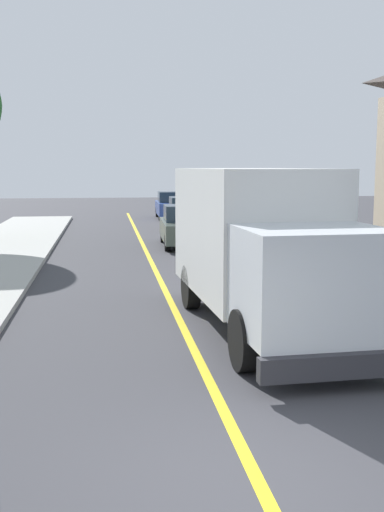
# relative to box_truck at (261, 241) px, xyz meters

# --- Properties ---
(ground_plane) EXTENTS (120.00, 120.00, 0.00)m
(ground_plane) POSITION_rel_box_truck_xyz_m (-1.55, -6.30, -1.77)
(ground_plane) COLOR #38383D
(centre_line_yellow) EXTENTS (0.16, 56.00, 0.01)m
(centre_line_yellow) POSITION_rel_box_truck_xyz_m (-1.55, 3.70, -1.76)
(centre_line_yellow) COLOR gold
(centre_line_yellow) RESTS_ON ground
(box_truck) EXTENTS (2.77, 7.29, 3.20)m
(box_truck) POSITION_rel_box_truck_xyz_m (0.00, 0.00, 0.00)
(box_truck) COLOR silver
(box_truck) RESTS_ON ground
(parked_car_near) EXTENTS (1.96, 4.46, 1.67)m
(parked_car_near) POSITION_rel_box_truck_xyz_m (0.76, 6.29, -0.97)
(parked_car_near) COLOR silver
(parked_car_near) RESTS_ON ground
(parked_car_mid) EXTENTS (1.94, 4.45, 1.67)m
(parked_car_mid) POSITION_rel_box_truck_xyz_m (0.12, 13.16, -0.97)
(parked_car_mid) COLOR #4C564C
(parked_car_mid) RESTS_ON ground
(parked_car_far) EXTENTS (1.87, 4.43, 1.67)m
(parked_car_far) POSITION_rel_box_truck_xyz_m (1.05, 19.96, -0.97)
(parked_car_far) COLOR #B7B7BC
(parked_car_far) RESTS_ON ground
(parked_car_furthest) EXTENTS (1.89, 4.44, 1.67)m
(parked_car_furthest) POSITION_rel_box_truck_xyz_m (1.03, 26.91, -0.97)
(parked_car_furthest) COLOR #2D4793
(parked_car_furthest) RESTS_ON ground
(stop_sign) EXTENTS (0.80, 0.10, 2.65)m
(stop_sign) POSITION_rel_box_truck_xyz_m (2.85, 3.20, 0.09)
(stop_sign) COLOR gray
(stop_sign) RESTS_ON ground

